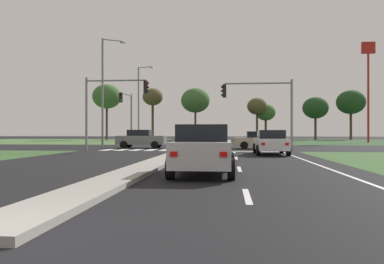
{
  "coord_description": "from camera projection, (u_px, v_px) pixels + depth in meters",
  "views": [
    {
      "loc": [
        3.11,
        -4.23,
        1.37
      ],
      "look_at": [
        -0.83,
        36.17,
        1.43
      ],
      "focal_mm": 35.39,
      "sensor_mm": 36.0,
      "label": 1
    }
  ],
  "objects": [
    {
      "name": "car_white_third",
      "position": [
        271.0,
        142.0,
        23.5
      ],
      "size": [
        1.97,
        4.61,
        1.52
      ],
      "color": "silver",
      "rests_on": "ground"
    },
    {
      "name": "treeline_second",
      "position": [
        153.0,
        98.0,
        69.58
      ],
      "size": [
        3.72,
        3.72,
        9.53
      ],
      "color": "#423323",
      "rests_on": "ground"
    },
    {
      "name": "traffic_signal_far_left",
      "position": [
        127.0,
        109.0,
        40.11
      ],
      "size": [
        0.32,
        4.43,
        5.63
      ],
      "color": "gray",
      "rests_on": "ground"
    },
    {
      "name": "lane_dash_third",
      "position": [
        236.0,
        158.0,
        20.04
      ],
      "size": [
        0.14,
        2.0,
        0.01
      ],
      "primitive_type": "cube",
      "color": "silver",
      "rests_on": "ground"
    },
    {
      "name": "traffic_signal_near_left",
      "position": [
        110.0,
        100.0,
        28.37
      ],
      "size": [
        4.9,
        0.32,
        5.52
      ],
      "color": "gray",
      "rests_on": "ground"
    },
    {
      "name": "crosswalk_bar_fourth",
      "position": [
        151.0,
        150.0,
        29.48
      ],
      "size": [
        0.7,
        2.8,
        0.01
      ],
      "primitive_type": "cube",
      "color": "silver",
      "rests_on": "ground"
    },
    {
      "name": "lane_dash_fourth",
      "position": [
        234.0,
        152.0,
        26.02
      ],
      "size": [
        0.14,
        2.0,
        0.01
      ],
      "primitive_type": "cube",
      "color": "silver",
      "rests_on": "ground"
    },
    {
      "name": "street_lamp_third",
      "position": [
        140.0,
        101.0,
        49.59
      ],
      "size": [
        2.24,
        1.03,
        9.98
      ],
      "color": "gray",
      "rests_on": "ground"
    },
    {
      "name": "pedestrian_at_median",
      "position": [
        204.0,
        134.0,
        46.89
      ],
      "size": [
        0.34,
        0.34,
        1.65
      ],
      "rotation": [
        0.0,
        0.0,
        0.19
      ],
      "color": "#232833",
      "rests_on": "median_island_far"
    },
    {
      "name": "treeline_fourth",
      "position": [
        266.0,
        113.0,
        68.49
      ],
      "size": [
        3.51,
        3.51,
        6.52
      ],
      "color": "#423323",
      "rests_on": "ground"
    },
    {
      "name": "stop_bar_near",
      "position": [
        238.0,
        152.0,
        27.04
      ],
      "size": [
        6.4,
        0.5,
        0.01
      ],
      "primitive_type": "cube",
      "color": "silver",
      "rests_on": "ground"
    },
    {
      "name": "lane_dash_second",
      "position": [
        239.0,
        169.0,
        14.07
      ],
      "size": [
        0.14,
        2.0,
        0.01
      ],
      "primitive_type": "cube",
      "color": "silver",
      "rests_on": "ground"
    },
    {
      "name": "treeline_sixth",
      "position": [
        315.0,
        108.0,
        69.61
      ],
      "size": [
        4.67,
        4.67,
        7.9
      ],
      "color": "#423323",
      "rests_on": "ground"
    },
    {
      "name": "median_island_near",
      "position": [
        152.0,
        164.0,
        15.46
      ],
      "size": [
        1.2,
        22.0,
        0.14
      ],
      "primitive_type": "cube",
      "color": "gray",
      "rests_on": "ground"
    },
    {
      "name": "car_beige_near",
      "position": [
        260.0,
        140.0,
        31.97
      ],
      "size": [
        4.46,
        2.05,
        1.46
      ],
      "rotation": [
        0.0,
        0.0,
        -1.57
      ],
      "color": "#BCAD8E",
      "rests_on": "ground"
    },
    {
      "name": "treeline_seventh",
      "position": [
        351.0,
        102.0,
        70.58
      ],
      "size": [
        5.27,
        5.27,
        9.29
      ],
      "color": "#423323",
      "rests_on": "ground"
    },
    {
      "name": "lane_dash_near",
      "position": [
        247.0,
        196.0,
        8.1
      ],
      "size": [
        0.14,
        2.0,
        0.01
      ],
      "primitive_type": "cube",
      "color": "silver",
      "rests_on": "ground"
    },
    {
      "name": "crosswalk_bar_seventh",
      "position": [
        195.0,
        150.0,
        29.15
      ],
      "size": [
        0.7,
        2.8,
        0.01
      ],
      "primitive_type": "cube",
      "color": "silver",
      "rests_on": "ground"
    },
    {
      "name": "grass_verge_far_left",
      "position": [
        52.0,
        141.0,
        61.23
      ],
      "size": [
        35.0,
        35.0,
        0.01
      ],
      "primitive_type": "cube",
      "color": "#476B38",
      "rests_on": "ground"
    },
    {
      "name": "street_lamp_second",
      "position": [
        104.0,
        87.0,
        35.59
      ],
      "size": [
        2.06,
        1.21,
        10.24
      ],
      "color": "gray",
      "rests_on": "ground"
    },
    {
      "name": "crosswalk_bar_third",
      "position": [
        136.0,
        150.0,
        29.59
      ],
      "size": [
        0.7,
        2.8,
        0.01
      ],
      "primitive_type": "cube",
      "color": "silver",
      "rests_on": "ground"
    },
    {
      "name": "traffic_signal_near_right",
      "position": [
        264.0,
        101.0,
        27.26
      ],
      "size": [
        5.15,
        0.32,
        5.18
      ],
      "color": "gray",
      "rests_on": "ground"
    },
    {
      "name": "car_silver_sixth",
      "position": [
        203.0,
        149.0,
        12.22
      ],
      "size": [
        1.99,
        4.14,
        1.61
      ],
      "color": "#B7B7BC",
      "rests_on": "ground"
    },
    {
      "name": "crosswalk_bar_fifth",
      "position": [
        165.0,
        150.0,
        29.37
      ],
      "size": [
        0.7,
        2.8,
        0.01
      ],
      "primitive_type": "cube",
      "color": "silver",
      "rests_on": "ground"
    },
    {
      "name": "crosswalk_bar_sixth",
      "position": [
        180.0,
        150.0,
        29.26
      ],
      "size": [
        0.7,
        2.8,
        0.01
      ],
      "primitive_type": "cube",
      "color": "silver",
      "rests_on": "ground"
    },
    {
      "name": "ground_plane",
      "position": [
        194.0,
        148.0,
        34.37
      ],
      "size": [
        200.0,
        200.0,
        0.0
      ],
      "primitive_type": "plane",
      "color": "black"
    },
    {
      "name": "car_blue_fourth",
      "position": [
        187.0,
        137.0,
        48.39
      ],
      "size": [
        2.1,
        4.14,
        1.61
      ],
      "rotation": [
        0.0,
        0.0,
        3.14
      ],
      "color": "navy",
      "rests_on": "ground"
    },
    {
      "name": "grass_verge_far_right",
      "position": [
        380.0,
        142.0,
        56.28
      ],
      "size": [
        35.0,
        35.0,
        0.01
      ],
      "primitive_type": "cube",
      "color": "#2D4C28",
      "rests_on": "ground"
    },
    {
      "name": "fastfood_pole_sign",
      "position": [
        368.0,
        70.0,
        51.72
      ],
      "size": [
        1.8,
        0.4,
        13.78
      ],
      "color": "red",
      "rests_on": "ground"
    },
    {
      "name": "crosswalk_bar_near",
      "position": [
        108.0,
        150.0,
        29.82
      ],
      "size": [
        0.7,
        2.8,
        0.01
      ],
      "primitive_type": "cube",
      "color": "silver",
      "rests_on": "ground"
    },
    {
      "name": "treeline_third",
      "position": [
        195.0,
        101.0,
        70.7
      ],
      "size": [
        5.38,
        5.38,
        9.67
      ],
      "color": "#423323",
      "rests_on": "ground"
    },
    {
      "name": "median_island_far",
      "position": [
        209.0,
        141.0,
        59.25
      ],
      "size": [
        1.2,
        36.0,
        0.14
      ],
      "primitive_type": "cube",
      "color": "gray",
      "rests_on": "ground"
    },
    {
      "name": "treeline_near",
      "position": [
        107.0,
        97.0,
        69.31
      ],
      "size": [
        5.22,
        5.22,
        10.21
      ],
      "color": "#423323",
      "rests_on": "ground"
    },
    {
      "name": "car_teal_fifth",
      "position": [
        196.0,
        136.0,
        60.62
      ],
      "size": [
        2.1,
        4.18,
        1.5
      ],
      "rotation": [
        0.0,
        0.0,
        3.14
      ],
      "color": "#19565B",
      "rests_on": "ground"
    },
    {
      "name": "edge_line_right",
      "position": [
        319.0,
        165.0,
        15.79
      ],
      "size": [
        0.14,
        24.0,
        0.01
      ],
      "primitive_type": "cube",
      "color": "silver",
      "rests_on": "ground"
    },
    {
      "name": "car_grey_second",
      "position": [
        141.0,
        139.0,
        33.43
      ],
      "size": [
        4.3,
        1.97,
        1.61
      ],
      "rotation": [
        0.0,
        0.0,
        -1.57
      ],
      "color": "slate",
      "rests_on": "ground"
    },
    {
      "name": "treeline_fifth",
      "position": [
        257.0,
        107.0,
        67.22
      ],
      "size": [
        3.51,
        3.51,
        7.54
      ],
      "color": "#423323",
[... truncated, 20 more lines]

